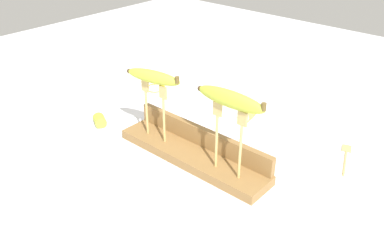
{
  "coord_description": "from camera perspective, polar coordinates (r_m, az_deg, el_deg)",
  "views": [
    {
      "loc": [
        0.64,
        -0.72,
        0.66
      ],
      "look_at": [
        0.0,
        0.0,
        0.13
      ],
      "focal_mm": 38.65,
      "sensor_mm": 36.0,
      "label": 1
    }
  ],
  "objects": [
    {
      "name": "fork_fallen_near",
      "position": [
        1.26,
        20.46,
        -4.53
      ],
      "size": [
        0.07,
        0.16,
        0.01
      ],
      "color": "tan",
      "rests_on": "ground"
    },
    {
      "name": "fork_stand_left",
      "position": [
        1.17,
        -5.17,
        2.01
      ],
      "size": [
        0.1,
        0.01,
        0.17
      ],
      "color": "tan",
      "rests_on": "wooden_board"
    },
    {
      "name": "banana_raised_left",
      "position": [
        1.13,
        -5.36,
        5.96
      ],
      "size": [
        0.17,
        0.07,
        0.04
      ],
      "color": "#B2C138",
      "rests_on": "fork_stand_left"
    },
    {
      "name": "board_backstop",
      "position": [
        1.16,
        1.45,
        -2.32
      ],
      "size": [
        0.46,
        0.02,
        0.06
      ],
      "primitive_type": "cube",
      "color": "olive",
      "rests_on": "wooden_board"
    },
    {
      "name": "banana_chunk_near",
      "position": [
        1.36,
        -12.62,
        -0.03
      ],
      "size": [
        0.06,
        0.05,
        0.04
      ],
      "color": "#B2C138",
      "rests_on": "ground"
    },
    {
      "name": "banana_chunk_far",
      "position": [
        1.37,
        7.67,
        0.76
      ],
      "size": [
        0.04,
        0.05,
        0.04
      ],
      "color": "#DBD147",
      "rests_on": "ground"
    },
    {
      "name": "ground_plane",
      "position": [
        1.16,
        0.0,
        -5.47
      ],
      "size": [
        3.0,
        3.0,
        0.0
      ],
      "primitive_type": "plane",
      "color": "silver"
    },
    {
      "name": "fork_stand_right",
      "position": [
        1.01,
        5.08,
        -2.01
      ],
      "size": [
        0.1,
        0.01,
        0.19
      ],
      "color": "tan",
      "rests_on": "wooden_board"
    },
    {
      "name": "wooden_board",
      "position": [
        1.16,
        0.0,
        -4.92
      ],
      "size": [
        0.47,
        0.11,
        0.03
      ],
      "primitive_type": "cube",
      "color": "olive",
      "rests_on": "ground"
    },
    {
      "name": "wire_coil",
      "position": [
        1.59,
        -5.1,
        4.47
      ],
      "size": [
        0.08,
        0.08,
        0.01
      ],
      "primitive_type": "torus",
      "color": "gold",
      "rests_on": "ground"
    },
    {
      "name": "banana_raised_right",
      "position": [
        0.97,
        5.32,
        2.9
      ],
      "size": [
        0.19,
        0.04,
        0.04
      ],
      "color": "#B2C138",
      "rests_on": "fork_stand_right"
    }
  ]
}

